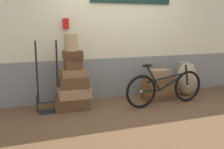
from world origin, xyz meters
TOP-DOWN VIEW (x-y plane):
  - ground at (0.00, 0.00)m, footprint 8.54×5.20m
  - station_building at (0.01, 0.85)m, footprint 6.54×0.74m
  - suitcase_0 at (-1.02, 0.31)m, footprint 0.65×0.47m
  - suitcase_1 at (-0.98, 0.29)m, footprint 0.58×0.41m
  - suitcase_2 at (-0.98, 0.27)m, footprint 0.52×0.39m
  - suitcase_3 at (-0.98, 0.32)m, footprint 0.44×0.34m
  - suitcase_4 at (-0.98, 0.31)m, footprint 0.32×0.24m
  - suitcase_5 at (-0.99, 0.29)m, footprint 0.39×0.29m
  - suitcase_6 at (0.83, 0.30)m, footprint 0.73×0.42m
  - suitcase_7 at (0.82, 0.32)m, footprint 0.66×0.44m
  - suitcase_8 at (0.78, 0.30)m, footprint 0.59×0.33m
  - suitcase_9 at (0.83, 0.32)m, footprint 0.44×0.28m
  - wicker_basket at (-1.01, 0.30)m, footprint 0.25×0.25m
  - luggage_trolley at (-1.44, 0.34)m, footprint 0.43×0.37m
  - burlap_sack at (1.53, 0.38)m, footprint 0.45×0.38m
  - bicycle at (0.72, -0.06)m, footprint 1.70×0.46m

SIDE VIEW (x-z plane):
  - ground at x=0.00m, z-range -0.06..0.00m
  - suitcase_6 at x=0.83m, z-range 0.00..0.13m
  - suitcase_0 at x=-1.02m, z-range 0.00..0.22m
  - suitcase_7 at x=0.82m, z-range 0.13..0.33m
  - luggage_trolley at x=-1.44m, z-range -0.35..0.92m
  - suitcase_1 at x=-0.98m, z-range 0.22..0.41m
  - bicycle at x=0.72m, z-range -0.07..0.75m
  - burlap_sack at x=1.53m, z-range 0.00..0.73m
  - suitcase_8 at x=0.78m, z-range 0.33..0.48m
  - suitcase_2 at x=-0.98m, z-range 0.41..0.61m
  - suitcase_9 at x=0.83m, z-range 0.48..0.62m
  - suitcase_3 at x=-0.98m, z-range 0.61..0.74m
  - suitcase_4 at x=-0.98m, z-range 0.74..0.95m
  - suitcase_5 at x=-0.99m, z-range 0.95..1.07m
  - wicker_basket at x=-1.01m, z-range 1.07..1.37m
  - station_building at x=0.01m, z-range 0.00..2.52m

